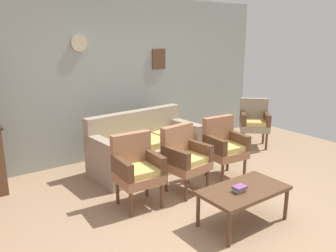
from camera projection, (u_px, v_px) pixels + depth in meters
ground_plane at (219, 213)px, 4.16m from camera, size 7.68×7.68×0.00m
wall_back_with_decor at (114, 79)px, 5.87m from camera, size 6.40×0.09×2.70m
floral_couch at (145, 149)px, 5.44m from camera, size 1.80×0.92×0.90m
armchair_by_doorway at (137, 167)px, 4.25m from camera, size 0.55×0.52×0.90m
armchair_near_couch_end at (185, 156)px, 4.63m from camera, size 0.57×0.55×0.90m
armchair_near_cabinet at (224, 145)px, 5.11m from camera, size 0.56×0.53×0.90m
wingback_chair_by_fireplace at (254, 120)px, 6.55m from camera, size 0.71×0.71×0.90m
coffee_table at (244, 192)px, 3.85m from camera, size 1.00×0.56×0.42m
book_stack_on_table at (239, 189)px, 3.75m from camera, size 0.15×0.11×0.06m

